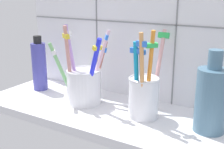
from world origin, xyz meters
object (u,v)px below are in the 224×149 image
(toothbrush_cup_left, at_px, (84,83))
(soap_bottle, at_px, (39,65))
(ceramic_vase, at_px, (211,99))
(toothbrush_cup_right, at_px, (144,93))

(toothbrush_cup_left, relative_size, soap_bottle, 1.27)
(toothbrush_cup_left, height_order, ceramic_vase, toothbrush_cup_left)
(toothbrush_cup_right, height_order, soap_bottle, toothbrush_cup_right)
(toothbrush_cup_left, height_order, toothbrush_cup_right, toothbrush_cup_right)
(toothbrush_cup_right, distance_m, soap_bottle, 0.32)
(toothbrush_cup_left, distance_m, ceramic_vase, 0.29)
(toothbrush_cup_left, distance_m, toothbrush_cup_right, 0.16)
(soap_bottle, bearing_deg, toothbrush_cup_left, -6.81)
(toothbrush_cup_right, relative_size, soap_bottle, 1.29)
(toothbrush_cup_left, height_order, soap_bottle, toothbrush_cup_left)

